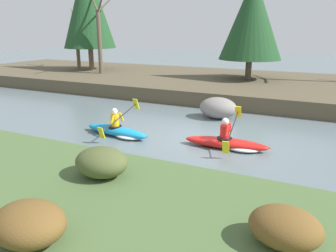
{
  "coord_description": "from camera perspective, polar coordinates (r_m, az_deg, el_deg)",
  "views": [
    {
      "loc": [
        3.61,
        -10.28,
        3.7
      ],
      "look_at": [
        -0.95,
        -0.75,
        0.55
      ],
      "focal_mm": 35.0,
      "sensor_mm": 36.0,
      "label": 1
    }
  ],
  "objects": [
    {
      "name": "boulder_midstream",
      "position": [
        14.17,
        8.71,
        3.15
      ],
      "size": [
        1.6,
        1.25,
        0.9
      ],
      "color": "gray",
      "rests_on": "ground"
    },
    {
      "name": "conifer_tree_far_left",
      "position": [
        25.41,
        -13.83,
        19.9
      ],
      "size": [
        3.73,
        3.73,
        7.65
      ],
      "color": "brown",
      "rests_on": "riverbank_far"
    },
    {
      "name": "shrub_clump_third",
      "position": [
        5.16,
        -23.03,
        -15.35
      ],
      "size": [
        1.1,
        0.92,
        0.6
      ],
      "color": "brown",
      "rests_on": "riverbank_near"
    },
    {
      "name": "conifer_tree_left",
      "position": [
        20.51,
        14.42,
        17.81
      ],
      "size": [
        3.66,
        3.66,
        5.94
      ],
      "color": "brown",
      "rests_on": "riverbank_far"
    },
    {
      "name": "ground_plane",
      "position": [
        11.51,
        5.86,
        -2.25
      ],
      "size": [
        90.0,
        90.0,
        0.0
      ],
      "primitive_type": "plane",
      "color": "slate"
    },
    {
      "name": "kayaker_middle",
      "position": [
        11.83,
        -8.56,
        -0.81
      ],
      "size": [
        2.79,
        2.07,
        1.2
      ],
      "rotation": [
        0.0,
        0.0,
        -0.12
      ],
      "color": "#1993D6",
      "rests_on": "ground"
    },
    {
      "name": "shrub_clump_far_end",
      "position": [
        5.02,
        19.73,
        -16.24
      ],
      "size": [
        1.01,
        0.84,
        0.55
      ],
      "color": "brown",
      "rests_on": "riverbank_near"
    },
    {
      "name": "riverbank_near",
      "position": [
        5.89,
        -19.27,
        -18.59
      ],
      "size": [
        44.0,
        6.01,
        0.79
      ],
      "color": "#4C6638",
      "rests_on": "ground"
    },
    {
      "name": "shrub_clump_second",
      "position": [
        6.84,
        -11.5,
        -6.18
      ],
      "size": [
        1.12,
        0.94,
        0.61
      ],
      "color": "#4C562D",
      "rests_on": "riverbank_near"
    },
    {
      "name": "bare_tree_mid_upstream",
      "position": [
        23.17,
        -11.78,
        15.38
      ],
      "size": [
        3.06,
        3.02,
        5.5
      ],
      "color": "brown",
      "rests_on": "riverbank_far"
    },
    {
      "name": "kayaker_lead",
      "position": [
        10.65,
        10.66,
        -2.89
      ],
      "size": [
        2.79,
        2.07,
        1.2
      ],
      "rotation": [
        0.0,
        0.0,
        0.08
      ],
      "color": "red",
      "rests_on": "ground"
    },
    {
      "name": "bare_tree_upstream",
      "position": [
        26.97,
        -15.46,
        14.42
      ],
      "size": [
        2.62,
        2.58,
        4.66
      ],
      "color": "#7A664C",
      "rests_on": "riverbank_far"
    },
    {
      "name": "riverbank_far",
      "position": [
        20.38,
        15.08,
        6.63
      ],
      "size": [
        44.0,
        10.26,
        0.75
      ],
      "color": "brown",
      "rests_on": "ground"
    }
  ]
}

